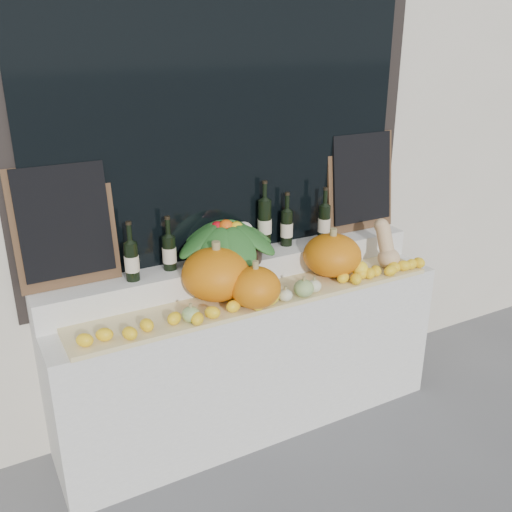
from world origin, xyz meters
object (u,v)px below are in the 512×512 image
butternut_squash (386,247)px  produce_bowl (226,240)px  pumpkin_right (332,255)px  pumpkin_left (217,274)px  wine_bottle_tall (265,224)px

butternut_squash → produce_bowl: 1.00m
pumpkin_right → butternut_squash: 0.37m
pumpkin_left → wine_bottle_tall: bearing=28.5°
produce_bowl → wine_bottle_tall: bearing=11.1°
butternut_squash → wine_bottle_tall: bearing=155.3°
wine_bottle_tall → butternut_squash: bearing=-24.7°
pumpkin_right → produce_bowl: size_ratio=0.56×
pumpkin_left → butternut_squash: size_ratio=1.32×
produce_bowl → wine_bottle_tall: (0.28, 0.05, 0.03)m
pumpkin_left → wine_bottle_tall: 0.50m
pumpkin_left → produce_bowl: produce_bowl is taller
pumpkin_right → butternut_squash: bearing=-7.6°
pumpkin_left → butternut_squash: butternut_squash is taller
pumpkin_left → wine_bottle_tall: wine_bottle_tall is taller
produce_bowl → pumpkin_left: bearing=-129.5°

